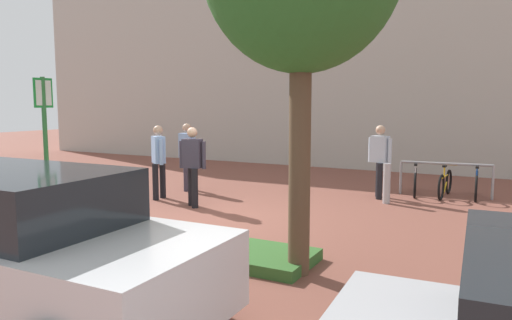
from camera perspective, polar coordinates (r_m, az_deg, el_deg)
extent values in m
plane|color=brown|center=(9.37, -5.68, -7.04)|extent=(60.00, 60.00, 0.00)
cube|color=#B2ADA3|center=(17.46, 11.10, 15.73)|extent=(28.00, 1.20, 10.00)
cube|color=#336028|center=(8.46, -16.61, -8.24)|extent=(7.00, 1.10, 0.16)
cylinder|color=brown|center=(6.18, 5.19, -0.17)|extent=(0.28, 0.28, 2.97)
cylinder|color=#2D7238|center=(9.37, -23.61, 0.78)|extent=(0.08, 0.08, 2.69)
cube|color=#198C33|center=(9.33, -23.92, 7.28)|extent=(0.06, 0.36, 0.52)
cube|color=white|center=(9.33, -23.92, 7.28)|extent=(0.06, 0.30, 0.44)
torus|color=black|center=(10.06, -24.58, -4.75)|extent=(0.66, 0.08, 0.66)
torus|color=black|center=(9.26, -20.87, -5.52)|extent=(0.66, 0.08, 0.66)
cylinder|color=#1E7233|center=(9.61, -22.86, -3.84)|extent=(0.84, 0.06, 0.04)
cylinder|color=#1E7233|center=(9.58, -22.43, -5.39)|extent=(0.61, 0.06, 0.44)
cylinder|color=#1E7233|center=(9.74, -23.55, -3.02)|extent=(0.04, 0.04, 0.28)
cube|color=black|center=(9.71, -23.60, -2.09)|extent=(0.20, 0.09, 0.05)
cylinder|color=#1E7233|center=(9.27, -21.48, -2.52)|extent=(0.05, 0.42, 0.04)
cylinder|color=#99999E|center=(12.40, 16.77, -2.03)|extent=(0.06, 0.06, 0.80)
cylinder|color=#99999E|center=(12.40, 26.25, -2.44)|extent=(0.06, 0.06, 0.80)
cylinder|color=#99999E|center=(12.30, 21.59, -0.40)|extent=(2.04, 0.28, 0.06)
torus|color=black|center=(11.94, 18.31, -2.88)|extent=(0.15, 0.61, 0.61)
torus|color=black|center=(12.87, 18.36, -2.21)|extent=(0.15, 0.61, 0.61)
cylinder|color=silver|center=(12.37, 18.37, -1.61)|extent=(0.15, 0.77, 0.03)
cylinder|color=silver|center=(12.50, 18.33, -2.61)|extent=(0.12, 0.56, 0.40)
cylinder|color=silver|center=(12.19, 18.38, -1.21)|extent=(0.03, 0.03, 0.26)
cube|color=black|center=(12.17, 18.40, -0.52)|extent=(0.10, 0.19, 0.05)
cylinder|color=silver|center=(12.70, 18.42, -0.32)|extent=(0.39, 0.10, 0.04)
torus|color=black|center=(11.88, 21.09, -3.04)|extent=(0.10, 0.61, 0.61)
torus|color=black|center=(12.79, 21.86, -2.41)|extent=(0.10, 0.61, 0.61)
cylinder|color=gold|center=(12.30, 21.53, -1.78)|extent=(0.08, 0.77, 0.03)
cylinder|color=gold|center=(12.43, 21.56, -2.79)|extent=(0.07, 0.56, 0.40)
cylinder|color=gold|center=(12.12, 21.41, -1.37)|extent=(0.03, 0.03, 0.26)
cube|color=black|center=(12.10, 21.44, -0.68)|extent=(0.09, 0.19, 0.05)
cylinder|color=gold|center=(12.62, 21.86, -0.50)|extent=(0.39, 0.06, 0.04)
torus|color=black|center=(11.97, 24.62, -3.13)|extent=(0.08, 0.61, 0.61)
torus|color=black|center=(12.90, 24.66, -2.46)|extent=(0.08, 0.61, 0.61)
cylinder|color=#194CA5|center=(12.41, 24.69, -1.86)|extent=(0.07, 0.77, 0.03)
cylinder|color=#194CA5|center=(12.53, 24.64, -2.85)|extent=(0.06, 0.56, 0.40)
cylinder|color=#194CA5|center=(12.23, 24.71, -1.46)|extent=(0.03, 0.03, 0.26)
cube|color=black|center=(12.21, 24.74, -0.77)|extent=(0.08, 0.19, 0.05)
cylinder|color=#194CA5|center=(12.73, 24.76, -0.57)|extent=(0.39, 0.05, 0.04)
cylinder|color=#ADADB2|center=(11.11, 15.23, -2.70)|extent=(0.16, 0.16, 0.90)
cylinder|color=black|center=(10.35, -7.27, -3.34)|extent=(0.14, 0.14, 0.85)
cylinder|color=black|center=(10.62, -7.68, -3.09)|extent=(0.14, 0.14, 0.85)
cube|color=#383342|center=(10.38, -7.54, 0.78)|extent=(0.44, 0.31, 0.62)
cylinder|color=#383342|center=(10.28, -6.21, 0.57)|extent=(0.09, 0.09, 0.59)
cylinder|color=#383342|center=(10.50, -8.83, 0.65)|extent=(0.09, 0.09, 0.59)
sphere|color=tan|center=(10.35, -7.57, 3.26)|extent=(0.22, 0.22, 0.22)
cylinder|color=black|center=(11.87, 14.33, -2.21)|extent=(0.14, 0.14, 0.85)
cylinder|color=black|center=(11.56, 14.40, -2.45)|extent=(0.14, 0.14, 0.85)
cube|color=silver|center=(11.63, 14.47, 1.25)|extent=(0.45, 0.35, 0.62)
cylinder|color=silver|center=(11.77, 13.39, 1.19)|extent=(0.09, 0.09, 0.59)
cylinder|color=silver|center=(11.50, 15.57, 1.01)|extent=(0.09, 0.09, 0.59)
sphere|color=tan|center=(11.59, 14.53, 3.47)|extent=(0.22, 0.22, 0.22)
cylinder|color=#383342|center=(12.64, -7.96, -1.54)|extent=(0.14, 0.14, 0.85)
cylinder|color=#383342|center=(12.35, -8.27, -1.73)|extent=(0.14, 0.14, 0.85)
cube|color=#8CB2E5|center=(12.41, -8.17, 1.73)|extent=(0.45, 0.33, 0.62)
cylinder|color=#8CB2E5|center=(12.61, -8.92, 1.65)|extent=(0.09, 0.09, 0.59)
cylinder|color=#8CB2E5|center=(12.21, -7.39, 1.52)|extent=(0.09, 0.09, 0.59)
sphere|color=tan|center=(12.38, -8.20, 3.80)|extent=(0.22, 0.22, 0.22)
cylinder|color=black|center=(11.35, -11.82, -2.55)|extent=(0.14, 0.14, 0.85)
cylinder|color=black|center=(11.57, -11.00, -2.35)|extent=(0.14, 0.14, 0.85)
cube|color=#8CB2E5|center=(11.36, -11.49, 1.21)|extent=(0.46, 0.43, 0.62)
cylinder|color=#8CB2E5|center=(11.12, -11.17, 0.94)|extent=(0.09, 0.09, 0.59)
cylinder|color=#8CB2E5|center=(11.62, -11.79, 1.17)|extent=(0.09, 0.09, 0.59)
sphere|color=tan|center=(11.33, -11.54, 3.48)|extent=(0.22, 0.22, 0.22)
cube|color=silver|center=(5.60, -25.79, -10.77)|extent=(4.33, 1.88, 0.76)
cube|color=#1E2328|center=(5.61, -27.37, -3.89)|extent=(2.44, 1.63, 0.56)
cylinder|color=black|center=(5.34, -7.58, -14.18)|extent=(0.64, 0.23, 0.64)
cylinder|color=black|center=(7.32, -27.08, -9.07)|extent=(0.64, 0.23, 0.64)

